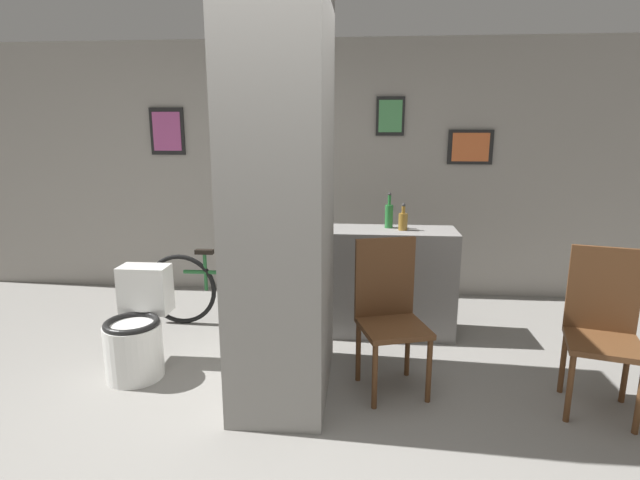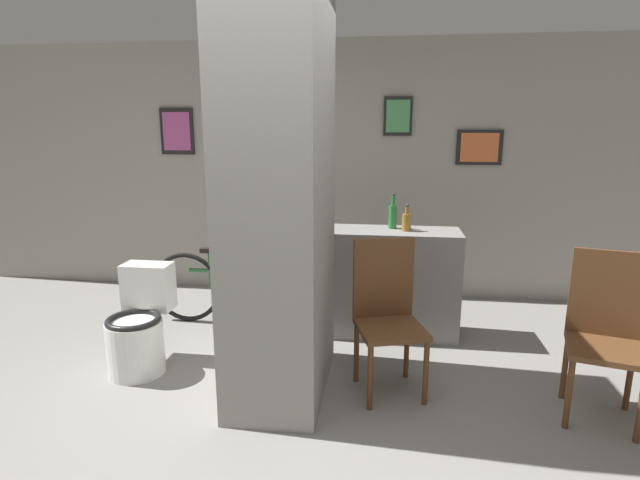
# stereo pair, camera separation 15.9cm
# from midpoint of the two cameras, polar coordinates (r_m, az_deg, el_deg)

# --- Properties ---
(ground_plane) EXTENTS (14.00, 14.00, 0.00)m
(ground_plane) POSITION_cam_midpoint_polar(r_m,az_deg,el_deg) (3.15, -5.90, -21.12)
(ground_plane) COLOR gray
(wall_back) EXTENTS (8.00, 0.09, 2.60)m
(wall_back) POSITION_cam_midpoint_polar(r_m,az_deg,el_deg) (5.23, -0.80, 7.96)
(wall_back) COLOR gray
(wall_back) RESTS_ON ground_plane
(pillar_center) EXTENTS (0.61, 1.09, 2.60)m
(pillar_center) POSITION_cam_midpoint_polar(r_m,az_deg,el_deg) (3.19, -5.68, 4.60)
(pillar_center) COLOR gray
(pillar_center) RESTS_ON ground_plane
(counter_shelf) EXTENTS (1.26, 0.44, 0.91)m
(counter_shelf) POSITION_cam_midpoint_polar(r_m,az_deg,el_deg) (4.31, 5.73, -4.74)
(counter_shelf) COLOR gray
(counter_shelf) RESTS_ON ground_plane
(toilet) EXTENTS (0.40, 0.56, 0.75)m
(toilet) POSITION_cam_midpoint_polar(r_m,az_deg,el_deg) (3.90, -21.31, -9.77)
(toilet) COLOR silver
(toilet) RESTS_ON ground_plane
(chair_near_pillar) EXTENTS (0.52, 0.52, 1.02)m
(chair_near_pillar) POSITION_cam_midpoint_polar(r_m,az_deg,el_deg) (3.41, 6.59, -7.91)
(chair_near_pillar) COLOR brown
(chair_near_pillar) RESTS_ON ground_plane
(chair_by_doorway) EXTENTS (0.51, 0.51, 1.02)m
(chair_by_doorway) POSITION_cam_midpoint_polar(r_m,az_deg,el_deg) (3.57, 28.50, -8.48)
(chair_by_doorway) COLOR brown
(chair_by_doorway) RESTS_ON ground_plane
(bicycle) EXTENTS (1.58, 0.42, 0.70)m
(bicycle) POSITION_cam_midpoint_polar(r_m,az_deg,el_deg) (4.54, -11.00, -5.55)
(bicycle) COLOR black
(bicycle) RESTS_ON ground_plane
(bottle_tall) EXTENTS (0.07, 0.07, 0.30)m
(bottle_tall) POSITION_cam_midpoint_polar(r_m,az_deg,el_deg) (4.25, 6.83, 2.86)
(bottle_tall) COLOR #267233
(bottle_tall) RESTS_ON counter_shelf
(bottle_short) EXTENTS (0.08, 0.08, 0.23)m
(bottle_short) POSITION_cam_midpoint_polar(r_m,az_deg,el_deg) (4.17, 8.39, 2.23)
(bottle_short) COLOR olive
(bottle_short) RESTS_ON counter_shelf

